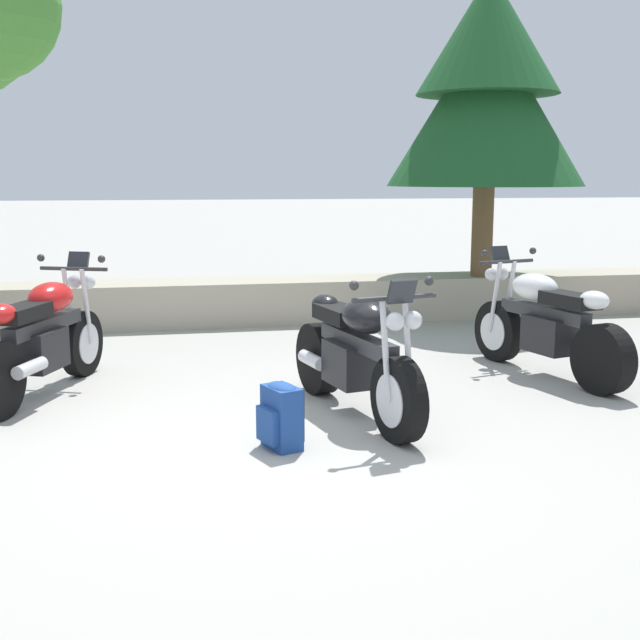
% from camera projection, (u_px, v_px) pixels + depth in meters
% --- Properties ---
extents(ground_plane, '(120.00, 120.00, 0.00)m').
position_uv_depth(ground_plane, '(258.00, 441.00, 5.81)').
color(ground_plane, '#A3A099').
extents(stone_wall, '(36.00, 0.80, 0.55)m').
position_uv_depth(stone_wall, '(216.00, 302.00, 10.41)').
color(stone_wall, '#A89E89').
rests_on(stone_wall, ground).
extents(motorcycle_red_near_left, '(1.00, 1.98, 1.18)m').
position_uv_depth(motorcycle_red_near_left, '(43.00, 340.00, 6.98)').
color(motorcycle_red_near_left, black).
rests_on(motorcycle_red_near_left, ground).
extents(motorcycle_black_centre, '(0.82, 2.05, 1.18)m').
position_uv_depth(motorcycle_black_centre, '(356.00, 356.00, 6.34)').
color(motorcycle_black_centre, black).
rests_on(motorcycle_black_centre, ground).
extents(motorcycle_white_far_right, '(0.87, 2.03, 1.18)m').
position_uv_depth(motorcycle_white_far_right, '(545.00, 325.00, 7.65)').
color(motorcycle_white_far_right, black).
rests_on(motorcycle_white_far_right, ground).
extents(rider_backpack, '(0.33, 0.35, 0.47)m').
position_uv_depth(rider_backpack, '(281.00, 414.00, 5.62)').
color(rider_backpack, navy).
rests_on(rider_backpack, ground).
extents(pine_tree_mid_left, '(2.57, 2.57, 3.88)m').
position_uv_depth(pine_tree_mid_left, '(487.00, 85.00, 10.43)').
color(pine_tree_mid_left, brown).
rests_on(pine_tree_mid_left, stone_wall).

